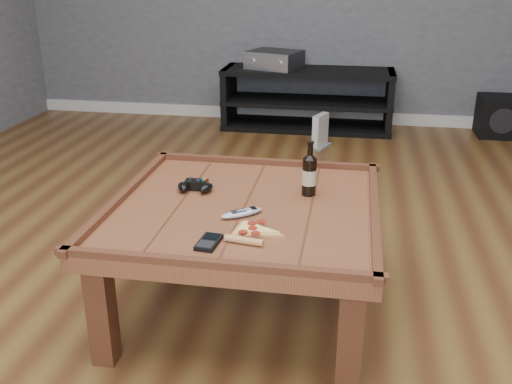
% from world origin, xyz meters
% --- Properties ---
extents(ground, '(6.00, 6.00, 0.00)m').
position_xyz_m(ground, '(0.00, 0.00, 0.00)').
color(ground, '#4D2B16').
rests_on(ground, ground).
extents(baseboard, '(5.00, 0.02, 0.10)m').
position_xyz_m(baseboard, '(0.00, 2.99, 0.05)').
color(baseboard, silver).
rests_on(baseboard, ground).
extents(coffee_table, '(1.03, 1.03, 0.48)m').
position_xyz_m(coffee_table, '(0.00, 0.00, 0.39)').
color(coffee_table, brown).
rests_on(coffee_table, ground).
extents(media_console, '(1.40, 0.45, 0.50)m').
position_xyz_m(media_console, '(0.00, 2.75, 0.25)').
color(media_console, black).
rests_on(media_console, ground).
extents(beer_bottle, '(0.06, 0.06, 0.22)m').
position_xyz_m(beer_bottle, '(0.23, 0.15, 0.54)').
color(beer_bottle, black).
rests_on(beer_bottle, coffee_table).
extents(game_controller, '(0.16, 0.11, 0.04)m').
position_xyz_m(game_controller, '(-0.23, 0.11, 0.47)').
color(game_controller, black).
rests_on(game_controller, coffee_table).
extents(pizza_slice, '(0.18, 0.25, 0.02)m').
position_xyz_m(pizza_slice, '(0.07, -0.24, 0.46)').
color(pizza_slice, tan).
rests_on(pizza_slice, coffee_table).
extents(smartphone, '(0.07, 0.12, 0.02)m').
position_xyz_m(smartphone, '(-0.06, -0.34, 0.46)').
color(smartphone, black).
rests_on(smartphone, coffee_table).
extents(remote_control, '(0.16, 0.14, 0.02)m').
position_xyz_m(remote_control, '(0.01, -0.10, 0.46)').
color(remote_control, '#969BA3').
rests_on(remote_control, coffee_table).
extents(av_receiver, '(0.49, 0.44, 0.14)m').
position_xyz_m(av_receiver, '(-0.28, 2.75, 0.57)').
color(av_receiver, black).
rests_on(av_receiver, media_console).
extents(subwoofer, '(0.32, 0.33, 0.32)m').
position_xyz_m(subwoofer, '(1.55, 2.80, 0.16)').
color(subwoofer, black).
rests_on(subwoofer, ground).
extents(game_console, '(0.18, 0.23, 0.26)m').
position_xyz_m(game_console, '(0.15, 2.23, 0.12)').
color(game_console, gray).
rests_on(game_console, ground).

